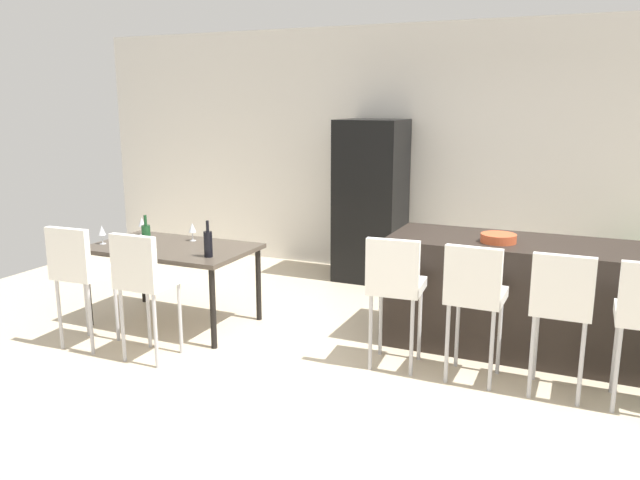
# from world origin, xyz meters

# --- Properties ---
(ground_plane) EXTENTS (10.00, 10.00, 0.00)m
(ground_plane) POSITION_xyz_m (0.00, 0.00, 0.00)
(ground_plane) COLOR beige
(back_wall) EXTENTS (10.00, 0.12, 2.90)m
(back_wall) POSITION_xyz_m (0.00, 2.73, 1.45)
(back_wall) COLOR silver
(back_wall) RESTS_ON ground_plane
(kitchen_island) EXTENTS (2.06, 0.86, 0.92)m
(kitchen_island) POSITION_xyz_m (0.74, 0.77, 0.46)
(kitchen_island) COLOR black
(kitchen_island) RESTS_ON ground_plane
(bar_chair_left) EXTENTS (0.43, 0.43, 1.05)m
(bar_chair_left) POSITION_xyz_m (-0.04, -0.04, 0.70)
(bar_chair_left) COLOR white
(bar_chair_left) RESTS_ON ground_plane
(bar_chair_middle) EXTENTS (0.41, 0.41, 1.05)m
(bar_chair_middle) POSITION_xyz_m (0.56, -0.04, 0.70)
(bar_chair_middle) COLOR white
(bar_chair_middle) RESTS_ON ground_plane
(bar_chair_right) EXTENTS (0.40, 0.40, 1.05)m
(bar_chair_right) POSITION_xyz_m (1.15, -0.04, 0.70)
(bar_chair_right) COLOR white
(bar_chair_right) RESTS_ON ground_plane
(dining_table) EXTENTS (1.48, 0.89, 0.74)m
(dining_table) POSITION_xyz_m (-2.22, 0.11, 0.68)
(dining_table) COLOR #4C4238
(dining_table) RESTS_ON ground_plane
(dining_chair_near) EXTENTS (0.42, 0.42, 1.05)m
(dining_chair_near) POSITION_xyz_m (-2.55, -0.70, 0.70)
(dining_chair_near) COLOR white
(dining_chair_near) RESTS_ON ground_plane
(dining_chair_far) EXTENTS (0.40, 0.40, 1.05)m
(dining_chair_far) POSITION_xyz_m (-1.89, -0.70, 0.70)
(dining_chair_far) COLOR white
(dining_chair_far) RESTS_ON ground_plane
(wine_bottle_near) EXTENTS (0.08, 0.08, 0.34)m
(wine_bottle_near) POSITION_xyz_m (-2.25, -0.20, 0.87)
(wine_bottle_near) COLOR #194723
(wine_bottle_near) RESTS_ON dining_table
(wine_bottle_right) EXTENTS (0.07, 0.07, 0.32)m
(wine_bottle_right) POSITION_xyz_m (-1.68, -0.10, 0.86)
(wine_bottle_right) COLOR black
(wine_bottle_right) RESTS_ON dining_table
(wine_glass_left) EXTENTS (0.07, 0.07, 0.17)m
(wine_glass_left) POSITION_xyz_m (-2.17, 0.37, 0.86)
(wine_glass_left) COLOR silver
(wine_glass_left) RESTS_ON dining_table
(wine_glass_middle) EXTENTS (0.07, 0.07, 0.17)m
(wine_glass_middle) POSITION_xyz_m (-2.80, 0.40, 0.86)
(wine_glass_middle) COLOR silver
(wine_glass_middle) RESTS_ON dining_table
(wine_glass_far) EXTENTS (0.07, 0.07, 0.17)m
(wine_glass_far) POSITION_xyz_m (-2.86, -0.08, 0.86)
(wine_glass_far) COLOR silver
(wine_glass_far) RESTS_ON dining_table
(refrigerator) EXTENTS (0.72, 0.68, 1.84)m
(refrigerator) POSITION_xyz_m (-1.06, 2.29, 0.92)
(refrigerator) COLOR black
(refrigerator) RESTS_ON ground_plane
(fruit_bowl) EXTENTS (0.29, 0.29, 0.07)m
(fruit_bowl) POSITION_xyz_m (0.61, 0.66, 0.96)
(fruit_bowl) COLOR #C6512D
(fruit_bowl) RESTS_ON kitchen_island
(potted_plant) EXTENTS (0.41, 0.41, 0.61)m
(potted_plant) POSITION_xyz_m (1.71, 2.28, 0.36)
(potted_plant) COLOR #996B4C
(potted_plant) RESTS_ON ground_plane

